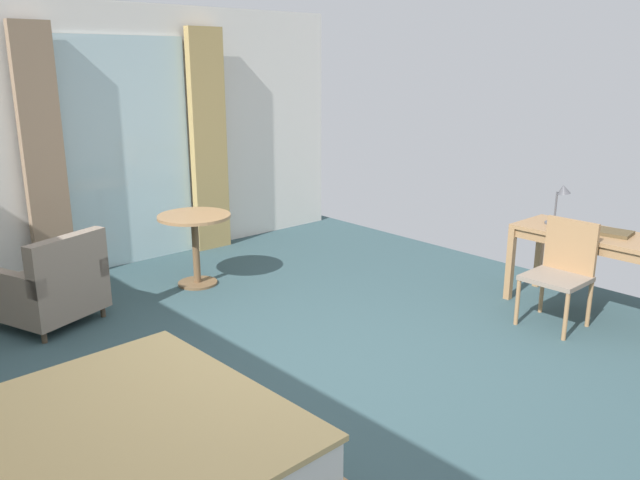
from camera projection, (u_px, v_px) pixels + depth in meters
The scene contains 11 objects.
ground at pixel (310, 384), 4.55m from camera, with size 6.75×7.42×0.10m, color #334C51.
wall_back at pixel (91, 140), 6.63m from camera, with size 6.35×0.12×2.76m, color silver.
balcony_glass_door at pixel (129, 153), 6.86m from camera, with size 1.43×0.02×2.43m, color silver.
curtain_panel_left at pixel (43, 158), 6.17m from camera, with size 0.39×0.10×2.54m, color #897056.
curtain_panel_right at pixel (209, 142), 7.37m from camera, with size 0.44×0.10×2.54m, color tan.
writing_desk at pixel (598, 243), 5.57m from camera, with size 0.59×1.41×0.73m.
desk_chair at pixel (562, 268), 5.36m from camera, with size 0.45×0.48×0.89m.
desk_lamp at pixel (561, 199), 5.79m from camera, with size 0.18×0.19×0.38m.
closed_book at pixel (613, 233), 5.50m from camera, with size 0.25×0.29×0.03m, color brown.
armchair_by_window at pixel (50, 287), 5.40m from camera, with size 0.94×0.96×0.81m.
round_cafe_table at pixel (195, 233), 6.30m from camera, with size 0.71×0.71×0.72m.
Camera 1 is at (-2.70, -3.09, 2.18)m, focal length 35.90 mm.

